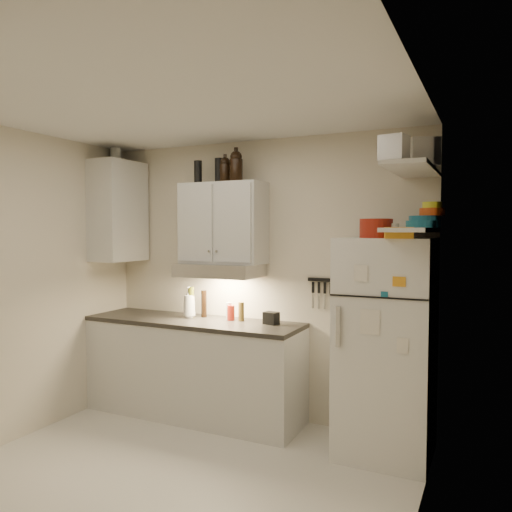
% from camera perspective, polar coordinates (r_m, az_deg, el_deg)
% --- Properties ---
extents(floor, '(3.20, 3.00, 0.02)m').
position_cam_1_polar(floor, '(3.82, -10.18, -24.63)').
color(floor, silver).
rests_on(floor, ground).
extents(ceiling, '(3.20, 3.00, 0.02)m').
position_cam_1_polar(ceiling, '(3.50, -10.59, 17.00)').
color(ceiling, white).
rests_on(ceiling, ground).
extents(back_wall, '(3.20, 0.02, 2.60)m').
position_cam_1_polar(back_wall, '(4.72, 0.47, -2.63)').
color(back_wall, beige).
rests_on(back_wall, ground).
extents(left_wall, '(0.02, 3.00, 2.60)m').
position_cam_1_polar(left_wall, '(4.55, -27.03, -3.15)').
color(left_wall, beige).
rests_on(left_wall, ground).
extents(right_wall, '(0.02, 3.00, 2.60)m').
position_cam_1_polar(right_wall, '(2.81, 17.47, -6.57)').
color(right_wall, beige).
rests_on(right_wall, ground).
extents(base_cabinet, '(2.10, 0.60, 0.88)m').
position_cam_1_polar(base_cabinet, '(4.87, -7.15, -12.77)').
color(base_cabinet, silver).
rests_on(base_cabinet, floor).
extents(countertop, '(2.10, 0.62, 0.04)m').
position_cam_1_polar(countertop, '(4.77, -7.18, -7.44)').
color(countertop, '#2A2724').
rests_on(countertop, base_cabinet).
extents(upper_cabinet, '(0.80, 0.33, 0.75)m').
position_cam_1_polar(upper_cabinet, '(4.68, -3.78, 3.76)').
color(upper_cabinet, silver).
rests_on(upper_cabinet, back_wall).
extents(side_cabinet, '(0.33, 0.55, 1.00)m').
position_cam_1_polar(side_cabinet, '(5.23, -15.47, 4.94)').
color(side_cabinet, silver).
rests_on(side_cabinet, left_wall).
extents(range_hood, '(0.76, 0.46, 0.12)m').
position_cam_1_polar(range_hood, '(4.64, -4.16, -1.61)').
color(range_hood, silver).
rests_on(range_hood, back_wall).
extents(fridge, '(0.70, 0.68, 1.70)m').
position_cam_1_polar(fridge, '(4.07, 14.64, -10.02)').
color(fridge, silver).
rests_on(fridge, floor).
extents(shelf_hi, '(0.30, 0.95, 0.03)m').
position_cam_1_polar(shelf_hi, '(3.83, 17.49, 9.44)').
color(shelf_hi, silver).
rests_on(shelf_hi, right_wall).
extents(shelf_lo, '(0.30, 0.95, 0.03)m').
position_cam_1_polar(shelf_lo, '(3.81, 17.39, 2.85)').
color(shelf_lo, silver).
rests_on(shelf_lo, right_wall).
extents(knife_strip, '(0.42, 0.02, 0.03)m').
position_cam_1_polar(knife_strip, '(4.44, 8.54, -2.74)').
color(knife_strip, black).
rests_on(knife_strip, back_wall).
extents(dutch_oven, '(0.32, 0.32, 0.15)m').
position_cam_1_polar(dutch_oven, '(3.94, 13.56, 3.09)').
color(dutch_oven, maroon).
rests_on(dutch_oven, fridge).
extents(book_stack, '(0.24, 0.28, 0.08)m').
position_cam_1_polar(book_stack, '(3.70, 15.96, 2.56)').
color(book_stack, orange).
rests_on(book_stack, fridge).
extents(spice_jar, '(0.08, 0.08, 0.11)m').
position_cam_1_polar(spice_jar, '(3.91, 15.54, 2.80)').
color(spice_jar, silver).
rests_on(spice_jar, fridge).
extents(stock_pot, '(0.35, 0.35, 0.19)m').
position_cam_1_polar(stock_pot, '(4.10, 17.24, 10.58)').
color(stock_pot, silver).
rests_on(stock_pot, shelf_hi).
extents(tin_a, '(0.25, 0.24, 0.20)m').
position_cam_1_polar(tin_a, '(3.83, 18.57, 11.14)').
color(tin_a, '#AAAAAD').
rests_on(tin_a, shelf_hi).
extents(tin_b, '(0.19, 0.19, 0.16)m').
position_cam_1_polar(tin_b, '(3.48, 15.49, 11.77)').
color(tin_b, '#AAAAAD').
rests_on(tin_b, shelf_hi).
extents(bowl_teal, '(0.24, 0.24, 0.09)m').
position_cam_1_polar(bowl_teal, '(4.06, 18.71, 3.70)').
color(bowl_teal, '#165F7E').
rests_on(bowl_teal, shelf_lo).
extents(bowl_orange, '(0.19, 0.19, 0.06)m').
position_cam_1_polar(bowl_orange, '(4.04, 19.49, 4.77)').
color(bowl_orange, '#BD4011').
rests_on(bowl_orange, bowl_teal).
extents(bowl_yellow, '(0.15, 0.15, 0.05)m').
position_cam_1_polar(bowl_yellow, '(4.04, 19.50, 5.50)').
color(bowl_yellow, yellow).
rests_on(bowl_yellow, bowl_orange).
extents(plates, '(0.22, 0.22, 0.05)m').
position_cam_1_polar(plates, '(3.77, 18.33, 3.46)').
color(plates, '#165F7E').
rests_on(plates, shelf_lo).
extents(growler_a, '(0.12, 0.12, 0.24)m').
position_cam_1_polar(growler_a, '(4.69, -3.55, 9.83)').
color(growler_a, black).
rests_on(growler_a, upper_cabinet).
extents(growler_b, '(0.15, 0.15, 0.28)m').
position_cam_1_polar(growler_b, '(4.59, -2.29, 10.26)').
color(growler_b, black).
rests_on(growler_b, upper_cabinet).
extents(thermos_a, '(0.10, 0.10, 0.24)m').
position_cam_1_polar(thermos_a, '(4.78, -4.23, 9.67)').
color(thermos_a, black).
rests_on(thermos_a, upper_cabinet).
extents(thermos_b, '(0.09, 0.09, 0.22)m').
position_cam_1_polar(thermos_b, '(4.82, -6.65, 9.48)').
color(thermos_b, black).
rests_on(thermos_b, upper_cabinet).
extents(side_jar, '(0.14, 0.14, 0.15)m').
position_cam_1_polar(side_jar, '(5.37, -15.73, 11.03)').
color(side_jar, silver).
rests_on(side_jar, side_cabinet).
extents(soap_bottle, '(0.16, 0.16, 0.34)m').
position_cam_1_polar(soap_bottle, '(4.84, -7.63, -5.04)').
color(soap_bottle, silver).
rests_on(soap_bottle, countertop).
extents(pepper_mill, '(0.07, 0.07, 0.18)m').
position_cam_1_polar(pepper_mill, '(4.64, -1.70, -6.36)').
color(pepper_mill, brown).
rests_on(pepper_mill, countertop).
extents(oil_bottle, '(0.08, 0.08, 0.30)m').
position_cam_1_polar(oil_bottle, '(4.84, -7.42, -5.27)').
color(oil_bottle, '#575C17').
rests_on(oil_bottle, countertop).
extents(vinegar_bottle, '(0.06, 0.06, 0.26)m').
position_cam_1_polar(vinegar_bottle, '(4.86, -5.97, -5.45)').
color(vinegar_bottle, black).
rests_on(vinegar_bottle, countertop).
extents(clear_bottle, '(0.06, 0.06, 0.16)m').
position_cam_1_polar(clear_bottle, '(4.70, -3.13, -6.31)').
color(clear_bottle, silver).
rests_on(clear_bottle, countertop).
extents(red_jar, '(0.07, 0.07, 0.14)m').
position_cam_1_polar(red_jar, '(4.68, -2.88, -6.50)').
color(red_jar, maroon).
rests_on(red_jar, countertop).
extents(caddy, '(0.15, 0.12, 0.11)m').
position_cam_1_polar(caddy, '(4.49, 1.75, -7.11)').
color(caddy, black).
rests_on(caddy, countertop).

